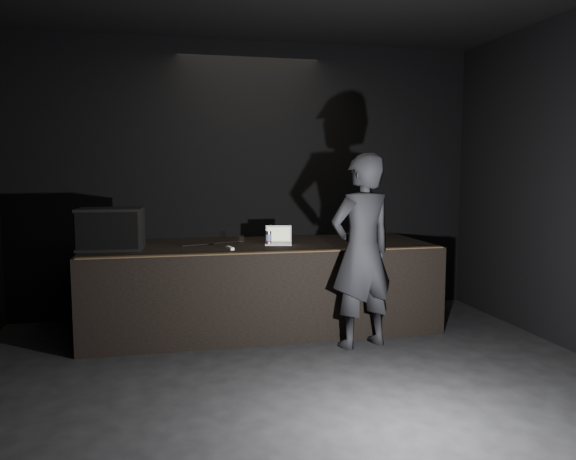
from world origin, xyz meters
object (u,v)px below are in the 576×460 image
(laptop, at_px, (279,239))
(beer_can, at_px, (269,238))
(person, at_px, (362,251))
(stage_riser, at_px, (260,286))
(stage_monitor, at_px, (111,229))

(laptop, xyz_separation_m, beer_can, (-0.13, -0.08, 0.03))
(laptop, bearing_deg, beer_can, -136.85)
(person, bearing_deg, stage_riser, -61.46)
(stage_riser, bearing_deg, person, -45.79)
(stage_riser, relative_size, stage_monitor, 5.58)
(stage_riser, bearing_deg, laptop, -10.33)
(stage_riser, xyz_separation_m, stage_monitor, (-1.67, -0.11, 0.73))
(stage_riser, relative_size, laptop, 11.24)
(laptop, distance_m, beer_can, 0.16)
(stage_monitor, bearing_deg, person, -13.83)
(beer_can, distance_m, person, 1.18)
(beer_can, bearing_deg, stage_monitor, 179.53)
(beer_can, bearing_deg, stage_riser, 124.23)
(stage_riser, relative_size, beer_can, 24.09)
(stage_riser, distance_m, laptop, 0.60)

